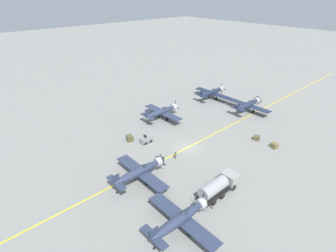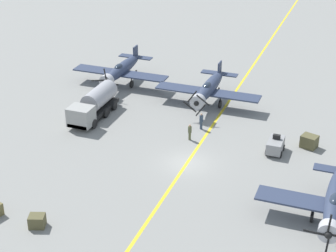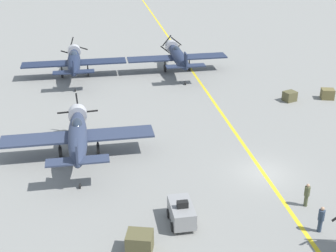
# 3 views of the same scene
# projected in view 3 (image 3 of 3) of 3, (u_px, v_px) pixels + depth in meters

# --- Properties ---
(ground_plane) EXTENTS (400.00, 400.00, 0.00)m
(ground_plane) POSITION_uv_depth(u_px,v_px,m) (264.00, 173.00, 35.23)
(ground_plane) COLOR gray
(taxiway_stripe) EXTENTS (0.30, 160.00, 0.01)m
(taxiway_stripe) POSITION_uv_depth(u_px,v_px,m) (264.00, 173.00, 35.23)
(taxiway_stripe) COLOR yellow
(taxiway_stripe) RESTS_ON ground
(airplane_mid_left) EXTENTS (12.00, 9.98, 3.80)m
(airplane_mid_left) POSITION_uv_depth(u_px,v_px,m) (78.00, 135.00, 36.59)
(airplane_mid_left) COLOR #2E3952
(airplane_mid_left) RESTS_ON ground
(airplane_far_left) EXTENTS (12.00, 9.98, 3.72)m
(airplane_far_left) POSITION_uv_depth(u_px,v_px,m) (74.00, 61.00, 54.05)
(airplane_far_left) COLOR #1D2741
(airplane_far_left) RESTS_ON ground
(airplane_far_center) EXTENTS (12.00, 9.98, 3.65)m
(airplane_far_center) POSITION_uv_depth(u_px,v_px,m) (178.00, 56.00, 55.95)
(airplane_far_center) COLOR #232D47
(airplane_far_center) RESTS_ON ground
(tow_tractor) EXTENTS (1.57, 2.60, 1.79)m
(tow_tractor) POSITION_uv_depth(u_px,v_px,m) (182.00, 212.00, 29.38)
(tow_tractor) COLOR gray
(tow_tractor) RESTS_ON ground
(ground_crew_walking) EXTENTS (0.37, 0.37, 1.71)m
(ground_crew_walking) POSITION_uv_depth(u_px,v_px,m) (307.00, 194.00, 31.01)
(ground_crew_walking) COLOR #515638
(ground_crew_walking) RESTS_ON ground
(ground_crew_inspecting) EXTENTS (0.39, 0.39, 1.80)m
(ground_crew_inspecting) POSITION_uv_depth(u_px,v_px,m) (321.00, 218.00, 28.51)
(ground_crew_inspecting) COLOR #334256
(ground_crew_inspecting) RESTS_ON ground
(supply_crate_by_tanker) EXTENTS (1.49, 1.37, 1.02)m
(supply_crate_by_tanker) POSITION_uv_depth(u_px,v_px,m) (290.00, 96.00, 48.16)
(supply_crate_by_tanker) COLOR brown
(supply_crate_by_tanker) RESTS_ON ground
(supply_crate_mid_lane) EXTENTS (1.51, 1.36, 1.06)m
(supply_crate_mid_lane) POSITION_uv_depth(u_px,v_px,m) (327.00, 94.00, 48.70)
(supply_crate_mid_lane) COLOR brown
(supply_crate_mid_lane) RESTS_ON ground
(supply_crate_outboard) EXTENTS (1.80, 1.63, 1.26)m
(supply_crate_outboard) POSITION_uv_depth(u_px,v_px,m) (140.00, 242.00, 27.01)
(supply_crate_outboard) COLOR brown
(supply_crate_outboard) RESTS_ON ground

